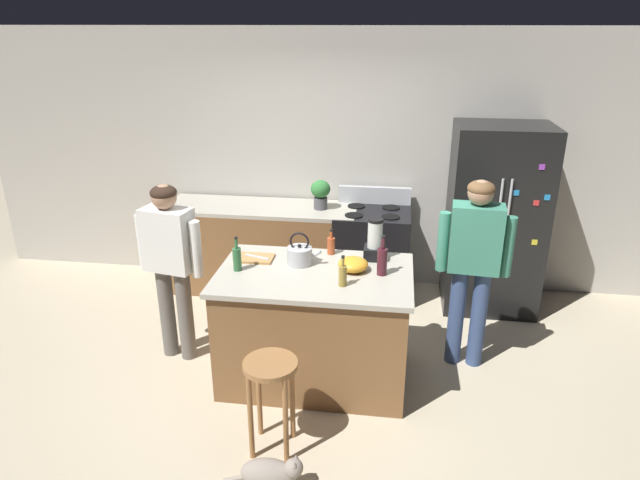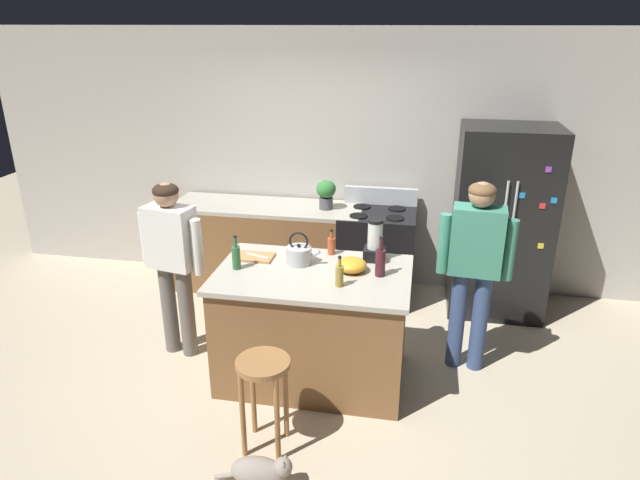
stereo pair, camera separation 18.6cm
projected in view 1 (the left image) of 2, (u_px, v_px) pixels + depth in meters
ground_plane at (315, 375)px, 4.61m from camera, size 14.00×14.00×0.00m
back_wall at (342, 161)px, 5.91m from camera, size 8.00×0.10×2.70m
kitchen_island at (315, 326)px, 4.43m from camera, size 1.50×0.96×0.94m
back_counter_run at (263, 248)px, 5.97m from camera, size 2.00×0.64×0.94m
refrigerator at (495, 219)px, 5.45m from camera, size 0.90×0.73×1.85m
stove_range at (371, 254)px, 5.79m from camera, size 0.76×0.65×1.12m
person_by_island_left at (170, 257)px, 4.55m from camera, size 0.60×0.29×1.55m
person_by_sink_right at (474, 257)px, 4.44m from camera, size 0.60×0.25×1.62m
bar_stool at (271, 382)px, 3.64m from camera, size 0.36×0.36×0.68m
cat at (271, 473)px, 3.46m from camera, size 0.52×0.18×0.26m
potted_plant at (321, 193)px, 5.65m from camera, size 0.20×0.20×0.30m
blender_appliance at (375, 242)px, 4.46m from camera, size 0.17×0.17×0.34m
bottle_cooking_sauce at (331, 245)px, 4.57m from camera, size 0.06×0.06×0.22m
bottle_wine at (382, 260)px, 4.19m from camera, size 0.08×0.08×0.32m
bottle_olive_oil at (237, 258)px, 4.26m from camera, size 0.07×0.07×0.28m
bottle_vinegar at (343, 275)px, 4.02m from camera, size 0.06×0.06×0.24m
mixing_bowl at (353, 264)px, 4.27m from camera, size 0.23×0.23×0.11m
tea_kettle at (300, 255)px, 4.38m from camera, size 0.28×0.20×0.27m
cutting_board at (255, 258)px, 4.49m from camera, size 0.30×0.20×0.02m
chef_knife at (257, 257)px, 4.49m from camera, size 0.22×0.10×0.01m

